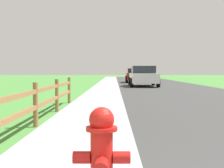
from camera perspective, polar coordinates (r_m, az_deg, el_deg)
The scene contains 8 objects.
ground_plane at distance 26.25m, azimuth 1.20°, elevation -0.18°, with size 120.00×120.00×0.00m, color #458337.
road_asphalt at distance 28.51m, azimuth 8.19°, elevation 0.02°, with size 7.00×66.00×0.01m, color #393939.
curb_concrete at distance 28.37m, azimuth -4.93°, elevation 0.02°, with size 6.00×66.00×0.01m, color #9F9DA3.
grass_verge at distance 28.55m, azimuth -7.93°, elevation 0.03°, with size 5.00×66.00×0.00m, color #458337.
fire_hydrant at distance 2.94m, azimuth -1.95°, elevation -12.71°, with size 0.54×0.46×0.88m.
rail_fence at distance 6.81m, azimuth -14.00°, elevation -3.09°, with size 0.11×9.99×0.97m.
parked_suv_white at distance 24.11m, azimuth 5.80°, elevation 1.49°, with size 2.19×4.88×1.58m.
parked_car_red at distance 31.86m, azimuth 4.46°, elevation 1.65°, with size 2.23×4.28×1.45m.
Camera 1 is at (-0.36, -1.22, 1.22)m, focal length 49.27 mm.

